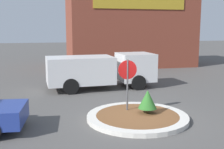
# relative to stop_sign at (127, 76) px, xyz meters

# --- Properties ---
(ground_plane) EXTENTS (120.00, 120.00, 0.00)m
(ground_plane) POSITION_rel_stop_sign_xyz_m (0.19, -0.74, -1.56)
(ground_plane) COLOR #514F4C
(traffic_island) EXTENTS (3.90, 3.90, 0.17)m
(traffic_island) POSITION_rel_stop_sign_xyz_m (0.19, -0.74, -1.47)
(traffic_island) COLOR beige
(traffic_island) RESTS_ON ground_plane
(stop_sign) EXTENTS (0.77, 0.07, 2.23)m
(stop_sign) POSITION_rel_stop_sign_xyz_m (0.00, 0.00, 0.00)
(stop_sign) COLOR #4C4C51
(stop_sign) RESTS_ON ground_plane
(island_shrub) EXTENTS (0.73, 0.73, 0.92)m
(island_shrub) POSITION_rel_stop_sign_xyz_m (0.63, -0.63, -0.82)
(island_shrub) COLOR brown
(island_shrub) RESTS_ON traffic_island
(utility_truck) EXTENTS (6.24, 2.44, 2.00)m
(utility_truck) POSITION_rel_stop_sign_xyz_m (-0.08, 5.10, -0.43)
(utility_truck) COLOR silver
(utility_truck) RESTS_ON ground_plane
(storefront_building) EXTENTS (11.21, 6.07, 6.28)m
(storefront_building) POSITION_rel_stop_sign_xyz_m (4.62, 14.77, 1.59)
(storefront_building) COLOR brown
(storefront_building) RESTS_ON ground_plane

